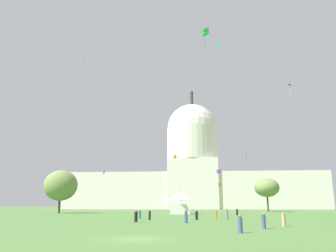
% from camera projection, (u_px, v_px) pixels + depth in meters
% --- Properties ---
extents(ground_plane, '(800.00, 800.00, 0.00)m').
position_uv_depth(ground_plane, '(135.00, 239.00, 25.00)').
color(ground_plane, '#4C7538').
extents(capitol_building, '(139.97, 28.68, 67.53)m').
position_uv_depth(capitol_building, '(193.00, 173.00, 188.67)').
color(capitol_building, silver).
rests_on(capitol_building, ground_plane).
extents(event_tent, '(5.83, 6.50, 5.60)m').
position_uv_depth(event_tent, '(180.00, 203.00, 88.85)').
color(event_tent, white).
rests_on(event_tent, ground_plane).
extents(tree_west_far, '(11.62, 10.56, 12.29)m').
position_uv_depth(tree_west_far, '(61.00, 185.00, 98.41)').
color(tree_west_far, '#4C3823').
rests_on(tree_west_far, ground_plane).
extents(tree_east_far, '(9.80, 9.46, 11.57)m').
position_uv_depth(tree_east_far, '(267.00, 188.00, 119.42)').
color(tree_east_far, '#4C3823').
rests_on(tree_east_far, ground_plane).
extents(person_black_back_left, '(0.53, 0.53, 1.58)m').
position_uv_depth(person_black_back_left, '(197.00, 215.00, 55.83)').
color(person_black_back_left, black).
rests_on(person_black_back_left, ground_plane).
extents(person_denim_front_center, '(0.51, 0.51, 1.64)m').
position_uv_depth(person_denim_front_center, '(264.00, 221.00, 35.61)').
color(person_denim_front_center, '#3D5684').
rests_on(person_denim_front_center, ground_plane).
extents(person_denim_mid_left, '(0.56, 0.56, 1.62)m').
position_uv_depth(person_denim_mid_left, '(240.00, 225.00, 30.24)').
color(person_denim_mid_left, '#3D5684').
rests_on(person_denim_mid_left, ground_plane).
extents(person_teal_back_center, '(0.59, 0.59, 1.56)m').
position_uv_depth(person_teal_back_center, '(140.00, 214.00, 61.07)').
color(person_teal_back_center, '#1E757A').
rests_on(person_teal_back_center, ground_plane).
extents(person_denim_mid_center, '(0.60, 0.60, 1.76)m').
position_uv_depth(person_denim_mid_center, '(186.00, 217.00, 46.41)').
color(person_denim_mid_center, '#3D5684').
rests_on(person_denim_mid_center, ground_plane).
extents(person_tan_edge_west, '(0.51, 0.51, 1.63)m').
position_uv_depth(person_tan_edge_west, '(284.00, 220.00, 39.27)').
color(person_tan_edge_west, tan).
rests_on(person_tan_edge_west, ground_plane).
extents(person_black_front_left, '(0.50, 0.50, 1.66)m').
position_uv_depth(person_black_front_left, '(150.00, 215.00, 55.66)').
color(person_black_front_left, black).
rests_on(person_black_front_left, ground_plane).
extents(person_black_lawn_far_left, '(0.64, 0.64, 1.56)m').
position_uv_depth(person_black_lawn_far_left, '(237.00, 212.00, 77.51)').
color(person_black_lawn_far_left, black).
rests_on(person_black_lawn_far_left, ground_plane).
extents(person_orange_near_tree_west, '(0.47, 0.47, 1.51)m').
position_uv_depth(person_orange_near_tree_west, '(216.00, 215.00, 58.05)').
color(person_orange_near_tree_west, orange).
rests_on(person_orange_near_tree_west, ground_plane).
extents(person_black_deep_crowd, '(0.55, 0.55, 1.69)m').
position_uv_depth(person_black_deep_crowd, '(136.00, 217.00, 48.71)').
color(person_black_deep_crowd, black).
rests_on(person_black_deep_crowd, ground_plane).
extents(person_grey_near_tree_east, '(0.60, 0.60, 1.78)m').
position_uv_depth(person_grey_near_tree_east, '(227.00, 215.00, 57.07)').
color(person_grey_near_tree_east, gray).
rests_on(person_grey_near_tree_east, ground_plane).
extents(kite_black_mid, '(0.48, 1.00, 2.87)m').
position_uv_depth(kite_black_mid, '(246.00, 154.00, 138.52)').
color(kite_black_mid, black).
extents(kite_lime_high, '(0.99, 1.19, 3.27)m').
position_uv_depth(kite_lime_high, '(85.00, 57.00, 116.11)').
color(kite_lime_high, '#8CD133').
extents(kite_yellow_high, '(1.39, 1.23, 2.72)m').
position_uv_depth(kite_yellow_high, '(234.00, 110.00, 131.37)').
color(kite_yellow_high, yellow).
extents(kite_turquoise_high, '(0.58, 0.59, 2.72)m').
position_uv_depth(kite_turquoise_high, '(218.00, 45.00, 78.75)').
color(kite_turquoise_high, teal).
extents(kite_violet_low, '(1.39, 1.42, 3.85)m').
position_uv_depth(kite_violet_low, '(219.00, 171.00, 104.32)').
color(kite_violet_low, purple).
extents(kite_white_mid, '(1.86, 1.27, 0.27)m').
position_uv_depth(kite_white_mid, '(137.00, 122.00, 129.65)').
color(kite_white_mid, white).
extents(kite_green_mid, '(1.28, 1.24, 3.81)m').
position_uv_depth(kite_green_mid, '(205.00, 32.00, 56.19)').
color(kite_green_mid, green).
extents(kite_red_mid, '(1.12, 1.80, 3.33)m').
position_uv_depth(kite_red_mid, '(288.00, 86.00, 78.99)').
color(kite_red_mid, red).
extents(kite_cyan_high, '(1.30, 1.69, 3.09)m').
position_uv_depth(kite_cyan_high, '(164.00, 89.00, 158.29)').
color(kite_cyan_high, '#33BCDB').
extents(kite_gold_mid, '(1.51, 1.51, 3.34)m').
position_uv_depth(kite_gold_mid, '(174.00, 156.00, 118.28)').
color(kite_gold_mid, gold).
extents(kite_magenta_low, '(1.08, 1.56, 4.15)m').
position_uv_depth(kite_magenta_low, '(181.00, 184.00, 164.31)').
color(kite_magenta_low, '#D1339E').
extents(kite_orange_low, '(1.22, 1.20, 4.37)m').
position_uv_depth(kite_orange_low, '(219.00, 185.00, 118.32)').
color(kite_orange_low, orange).
extents(kite_blue_low, '(0.29, 0.92, 1.50)m').
position_uv_depth(kite_blue_low, '(104.00, 172.00, 138.02)').
color(kite_blue_low, blue).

